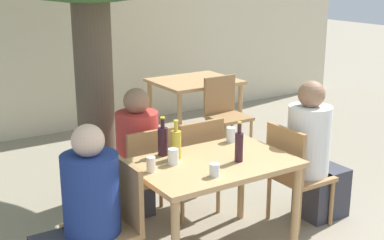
{
  "coord_description": "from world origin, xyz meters",
  "views": [
    {
      "loc": [
        -2.16,
        -3.09,
        2.16
      ],
      "look_at": [
        0.0,
        0.3,
        1.0
      ],
      "focal_mm": 50.0,
      "sensor_mm": 36.0,
      "label": 1
    }
  ],
  "objects_px": {
    "patio_chair_1": "(294,170)",
    "patio_chair_3": "(194,161)",
    "wine_bottle_0": "(239,146)",
    "wine_bottle_1": "(163,140)",
    "oil_cruet_2": "(176,144)",
    "drinking_glass_3": "(231,135)",
    "patio_chair_4": "(225,110)",
    "patio_chair_2": "(146,172)",
    "person_seated_0": "(81,221)",
    "patio_chair_0": "(113,218)",
    "drinking_glass_2": "(214,170)",
    "person_seated_1": "(314,158)",
    "drinking_glass_0": "(151,164)",
    "dining_table_back": "(195,88)",
    "drinking_glass_1": "(173,157)",
    "person_seated_2": "(134,160)",
    "dining_table_front": "(213,173)"
  },
  "relations": [
    {
      "from": "patio_chair_1",
      "to": "patio_chair_3",
      "type": "xyz_separation_m",
      "value": [
        -0.59,
        0.64,
        0.0
      ]
    },
    {
      "from": "wine_bottle_0",
      "to": "wine_bottle_1",
      "type": "xyz_separation_m",
      "value": [
        -0.41,
        0.43,
        -0.0
      ]
    },
    {
      "from": "patio_chair_1",
      "to": "oil_cruet_2",
      "type": "relative_size",
      "value": 2.96
    },
    {
      "from": "patio_chair_3",
      "to": "drinking_glass_3",
      "type": "height_order",
      "value": "patio_chair_3"
    },
    {
      "from": "patio_chair_3",
      "to": "patio_chair_4",
      "type": "distance_m",
      "value": 1.8
    },
    {
      "from": "patio_chair_2",
      "to": "oil_cruet_2",
      "type": "bearing_deg",
      "value": 95.3
    },
    {
      "from": "oil_cruet_2",
      "to": "wine_bottle_1",
      "type": "bearing_deg",
      "value": 112.94
    },
    {
      "from": "patio_chair_1",
      "to": "person_seated_0",
      "type": "distance_m",
      "value": 1.9
    },
    {
      "from": "patio_chair_0",
      "to": "wine_bottle_1",
      "type": "height_order",
      "value": "wine_bottle_1"
    },
    {
      "from": "wine_bottle_1",
      "to": "wine_bottle_0",
      "type": "bearing_deg",
      "value": -46.35
    },
    {
      "from": "patio_chair_0",
      "to": "drinking_glass_2",
      "type": "height_order",
      "value": "patio_chair_0"
    },
    {
      "from": "person_seated_1",
      "to": "drinking_glass_0",
      "type": "xyz_separation_m",
      "value": [
        -1.56,
        0.06,
        0.24
      ]
    },
    {
      "from": "dining_table_back",
      "to": "wine_bottle_0",
      "type": "height_order",
      "value": "wine_bottle_0"
    },
    {
      "from": "person_seated_0",
      "to": "drinking_glass_1",
      "type": "relative_size",
      "value": 10.03
    },
    {
      "from": "patio_chair_1",
      "to": "patio_chair_3",
      "type": "height_order",
      "value": "same"
    },
    {
      "from": "drinking_glass_1",
      "to": "wine_bottle_1",
      "type": "bearing_deg",
      "value": 80.59
    },
    {
      "from": "wine_bottle_1",
      "to": "oil_cruet_2",
      "type": "height_order",
      "value": "wine_bottle_1"
    },
    {
      "from": "dining_table_back",
      "to": "drinking_glass_1",
      "type": "relative_size",
      "value": 8.68
    },
    {
      "from": "patio_chair_4",
      "to": "person_seated_2",
      "type": "distance_m",
      "value": 2.03
    },
    {
      "from": "dining_table_back",
      "to": "oil_cruet_2",
      "type": "bearing_deg",
      "value": -125.52
    },
    {
      "from": "wine_bottle_0",
      "to": "patio_chair_2",
      "type": "bearing_deg",
      "value": 118.36
    },
    {
      "from": "patio_chair_0",
      "to": "oil_cruet_2",
      "type": "relative_size",
      "value": 2.96
    },
    {
      "from": "wine_bottle_1",
      "to": "drinking_glass_0",
      "type": "relative_size",
      "value": 2.76
    },
    {
      "from": "drinking_glass_1",
      "to": "drinking_glass_3",
      "type": "height_order",
      "value": "drinking_glass_3"
    },
    {
      "from": "patio_chair_3",
      "to": "drinking_glass_1",
      "type": "distance_m",
      "value": 0.81
    },
    {
      "from": "patio_chair_1",
      "to": "person_seated_1",
      "type": "height_order",
      "value": "person_seated_1"
    },
    {
      "from": "patio_chair_0",
      "to": "person_seated_1",
      "type": "height_order",
      "value": "person_seated_1"
    },
    {
      "from": "dining_table_front",
      "to": "patio_chair_0",
      "type": "relative_size",
      "value": 1.34
    },
    {
      "from": "patio_chair_0",
      "to": "drinking_glass_0",
      "type": "xyz_separation_m",
      "value": [
        0.34,
        0.06,
        0.3
      ]
    },
    {
      "from": "drinking_glass_2",
      "to": "patio_chair_2",
      "type": "bearing_deg",
      "value": 94.98
    },
    {
      "from": "patio_chair_0",
      "to": "patio_chair_3",
      "type": "distance_m",
      "value": 1.25
    },
    {
      "from": "person_seated_0",
      "to": "drinking_glass_1",
      "type": "bearing_deg",
      "value": 97.97
    },
    {
      "from": "patio_chair_2",
      "to": "patio_chair_1",
      "type": "bearing_deg",
      "value": 149.34
    },
    {
      "from": "dining_table_front",
      "to": "person_seated_2",
      "type": "xyz_separation_m",
      "value": [
        -0.24,
        0.87,
        -0.11
      ]
    },
    {
      "from": "person_seated_2",
      "to": "drinking_glass_1",
      "type": "xyz_separation_m",
      "value": [
        -0.05,
        -0.76,
        0.27
      ]
    },
    {
      "from": "patio_chair_3",
      "to": "wine_bottle_0",
      "type": "xyz_separation_m",
      "value": [
        -0.08,
        -0.74,
        0.37
      ]
    },
    {
      "from": "drinking_glass_3",
      "to": "person_seated_2",
      "type": "bearing_deg",
      "value": 138.41
    },
    {
      "from": "person_seated_2",
      "to": "oil_cruet_2",
      "type": "relative_size",
      "value": 3.96
    },
    {
      "from": "person_seated_0",
      "to": "drinking_glass_2",
      "type": "distance_m",
      "value": 0.97
    },
    {
      "from": "drinking_glass_2",
      "to": "drinking_glass_1",
      "type": "bearing_deg",
      "value": 109.0
    },
    {
      "from": "oil_cruet_2",
      "to": "dining_table_front",
      "type": "bearing_deg",
      "value": -46.14
    },
    {
      "from": "person_seated_1",
      "to": "drinking_glass_0",
      "type": "distance_m",
      "value": 1.58
    },
    {
      "from": "person_seated_2",
      "to": "patio_chair_0",
      "type": "bearing_deg",
      "value": 55.65
    },
    {
      "from": "patio_chair_0",
      "to": "patio_chair_1",
      "type": "relative_size",
      "value": 1.0
    },
    {
      "from": "oil_cruet_2",
      "to": "dining_table_back",
      "type": "bearing_deg",
      "value": 54.48
    },
    {
      "from": "oil_cruet_2",
      "to": "drinking_glass_3",
      "type": "distance_m",
      "value": 0.6
    },
    {
      "from": "patio_chair_1",
      "to": "oil_cruet_2",
      "type": "distance_m",
      "value": 1.12
    },
    {
      "from": "patio_chair_1",
      "to": "person_seated_1",
      "type": "xyz_separation_m",
      "value": [
        0.23,
        -0.0,
        0.07
      ]
    },
    {
      "from": "person_seated_1",
      "to": "wine_bottle_0",
      "type": "bearing_deg",
      "value": 96.54
    },
    {
      "from": "person_seated_2",
      "to": "drinking_glass_2",
      "type": "height_order",
      "value": "person_seated_2"
    }
  ]
}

